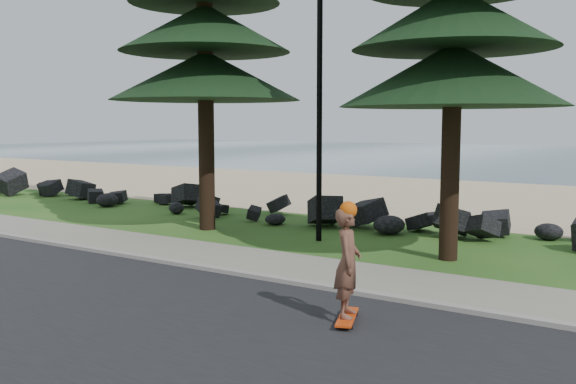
# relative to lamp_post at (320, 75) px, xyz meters

# --- Properties ---
(ground) EXTENTS (160.00, 160.00, 0.00)m
(ground) POSITION_rel_lamp_post_xyz_m (0.00, -3.20, -4.13)
(ground) COLOR #25531A
(ground) RESTS_ON ground
(road) EXTENTS (160.00, 7.00, 0.02)m
(road) POSITION_rel_lamp_post_xyz_m (0.00, -7.70, -4.12)
(road) COLOR black
(road) RESTS_ON ground
(kerb) EXTENTS (160.00, 0.20, 0.10)m
(kerb) POSITION_rel_lamp_post_xyz_m (0.00, -4.10, -4.08)
(kerb) COLOR gray
(kerb) RESTS_ON ground
(sidewalk) EXTENTS (160.00, 2.00, 0.08)m
(sidewalk) POSITION_rel_lamp_post_xyz_m (0.00, -3.00, -4.09)
(sidewalk) COLOR gray
(sidewalk) RESTS_ON ground
(beach_sand) EXTENTS (160.00, 15.00, 0.01)m
(beach_sand) POSITION_rel_lamp_post_xyz_m (0.00, 11.30, -4.13)
(beach_sand) COLOR #D1B98B
(beach_sand) RESTS_ON ground
(seawall_boulders) EXTENTS (60.00, 2.40, 1.10)m
(seawall_boulders) POSITION_rel_lamp_post_xyz_m (0.00, 2.40, -4.13)
(seawall_boulders) COLOR black
(seawall_boulders) RESTS_ON ground
(lamp_post) EXTENTS (0.25, 0.14, 8.14)m
(lamp_post) POSITION_rel_lamp_post_xyz_m (0.00, 0.00, 0.00)
(lamp_post) COLOR black
(lamp_post) RESTS_ON ground
(skateboarder) EXTENTS (0.57, 0.99, 1.80)m
(skateboarder) POSITION_rel_lamp_post_xyz_m (3.79, -5.56, -3.23)
(skateboarder) COLOR #C6380B
(skateboarder) RESTS_ON ground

